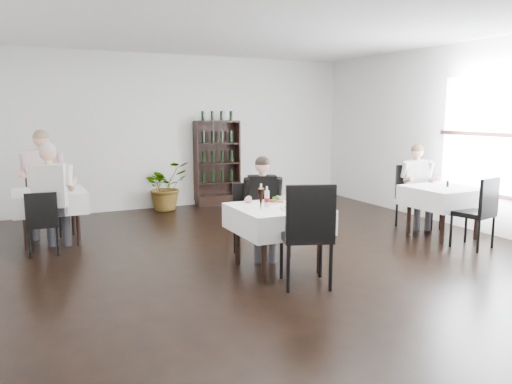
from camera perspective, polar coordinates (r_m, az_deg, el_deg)
room_shell at (r=6.03m, az=5.08°, el=5.41°), size 9.00×9.00×9.00m
window_right at (r=8.35m, az=26.18°, el=5.54°), size 0.06×2.30×1.85m
wine_shelf at (r=10.23m, az=-4.45°, el=3.26°), size 0.90×0.28×1.75m
main_table at (r=6.00m, az=2.49°, el=-3.05°), size 1.03×1.03×0.77m
left_table at (r=7.79m, az=-22.53°, el=-0.94°), size 0.98×0.98×0.77m
right_table at (r=8.05m, az=20.63°, el=-0.52°), size 0.98×0.98×0.77m
potted_tree at (r=9.82m, az=-10.28°, el=0.71°), size 1.06×0.99×0.95m
main_chair_far at (r=6.58m, az=-0.76°, el=-2.65°), size 0.56×0.56×0.96m
main_chair_near at (r=5.36m, az=5.92°, el=-4.18°), size 0.67×0.67×1.15m
left_chair_far at (r=8.41m, az=-23.12°, el=-0.14°), size 0.56×0.56×1.12m
left_chair_near at (r=7.16m, az=-23.22°, el=-2.87°), size 0.42×0.43×0.86m
right_chair_far at (r=8.55m, az=17.45°, el=-0.05°), size 0.58×0.58×1.03m
right_chair_near at (r=7.53m, az=24.16°, el=-1.71°), size 0.55×0.56×1.01m
diner_main at (r=6.46m, az=0.80°, el=-0.84°), size 0.57×0.61×1.33m
diner_left_far at (r=8.29m, az=-23.21°, el=1.84°), size 0.66×0.69×1.62m
diner_left_near at (r=7.24m, az=-22.34°, el=0.34°), size 0.63×0.67×1.50m
diner_right_far at (r=8.57m, az=17.97°, el=1.37°), size 0.59×0.63×1.37m
plate_far at (r=6.20m, az=2.20°, el=-1.08°), size 0.27×0.27×0.08m
plate_near at (r=5.81m, az=4.11°, el=-1.81°), size 0.31×0.31×0.07m
pilsner_dark at (r=5.74m, az=0.55°, el=-0.83°), size 0.07×0.07×0.30m
pilsner_lager at (r=5.90m, az=0.60°, el=-0.64°), size 0.07×0.07×0.28m
coke_bottle at (r=5.92m, az=1.25°, el=-0.77°), size 0.06×0.06×0.25m
napkin_cutlery at (r=5.92m, az=6.18°, el=-1.73°), size 0.23×0.23×0.02m
pepper_mill at (r=8.05m, az=21.05°, el=0.89°), size 0.05×0.05×0.10m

